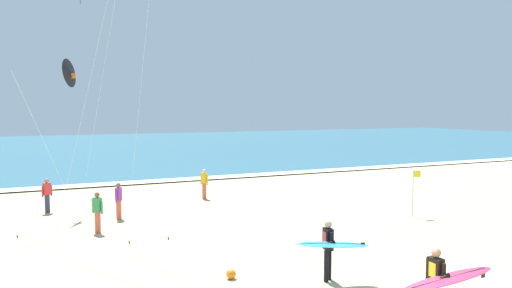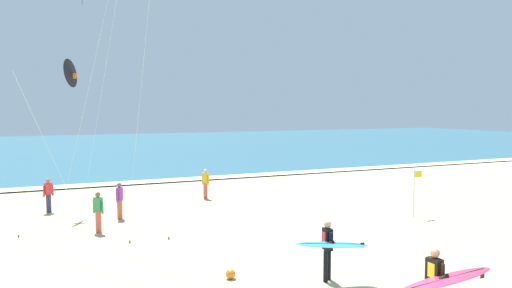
# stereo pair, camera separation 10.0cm
# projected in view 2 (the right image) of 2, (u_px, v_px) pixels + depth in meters

# --- Properties ---
(ocean_water) EXTENTS (160.00, 60.00, 0.08)m
(ocean_water) POSITION_uv_depth(u_px,v_px,m) (104.00, 148.00, 58.06)
(ocean_water) COLOR #2D6075
(ocean_water) RESTS_ON ground
(shoreline_foam) EXTENTS (160.00, 1.49, 0.01)m
(shoreline_foam) POSITION_uv_depth(u_px,v_px,m) (156.00, 181.00, 30.97)
(shoreline_foam) COLOR white
(shoreline_foam) RESTS_ON ocean_water
(surfer_lead) EXTENTS (2.56, 0.91, 1.71)m
(surfer_lead) POSITION_uv_depth(u_px,v_px,m) (441.00, 280.00, 10.42)
(surfer_lead) COLOR black
(surfer_lead) RESTS_ON ground
(surfer_trailing) EXTENTS (2.16, 1.10, 1.71)m
(surfer_trailing) POSITION_uv_depth(u_px,v_px,m) (330.00, 246.00, 13.03)
(surfer_trailing) COLOR black
(surfer_trailing) RESTS_ON ground
(kite_delta_charcoal_mid) EXTENTS (2.70, 4.97, 7.10)m
(kite_delta_charcoal_mid) POSITION_uv_depth(u_px,v_px,m) (71.00, 73.00, 22.04)
(kite_delta_charcoal_mid) COLOR black
(kite_delta_charcoal_mid) RESTS_ON ground
(bystander_green_top) EXTENTS (0.37, 0.39, 1.59)m
(bystander_green_top) POSITION_uv_depth(u_px,v_px,m) (98.00, 212.00, 18.35)
(bystander_green_top) COLOR #D8593F
(bystander_green_top) RESTS_ON ground
(bystander_purple_top) EXTENTS (0.33, 0.43, 1.59)m
(bystander_purple_top) POSITION_uv_depth(u_px,v_px,m) (120.00, 200.00, 20.65)
(bystander_purple_top) COLOR #D8593F
(bystander_purple_top) RESTS_ON ground
(bystander_yellow_top) EXTENTS (0.32, 0.44, 1.59)m
(bystander_yellow_top) POSITION_uv_depth(u_px,v_px,m) (205.00, 184.00, 25.28)
(bystander_yellow_top) COLOR #D8593F
(bystander_yellow_top) RESTS_ON ground
(bystander_red_top) EXTENTS (0.46, 0.30, 1.59)m
(bystander_red_top) POSITION_uv_depth(u_px,v_px,m) (48.00, 195.00, 21.94)
(bystander_red_top) COLOR #2D334C
(bystander_red_top) RESTS_ON ground
(lifeguard_flag) EXTENTS (0.45, 0.05, 2.10)m
(lifeguard_flag) POSITION_uv_depth(u_px,v_px,m) (415.00, 189.00, 21.00)
(lifeguard_flag) COLOR silver
(lifeguard_flag) RESTS_ON ground
(beach_ball) EXTENTS (0.28, 0.28, 0.28)m
(beach_ball) POSITION_uv_depth(u_px,v_px,m) (231.00, 274.00, 13.41)
(beach_ball) COLOR orange
(beach_ball) RESTS_ON ground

